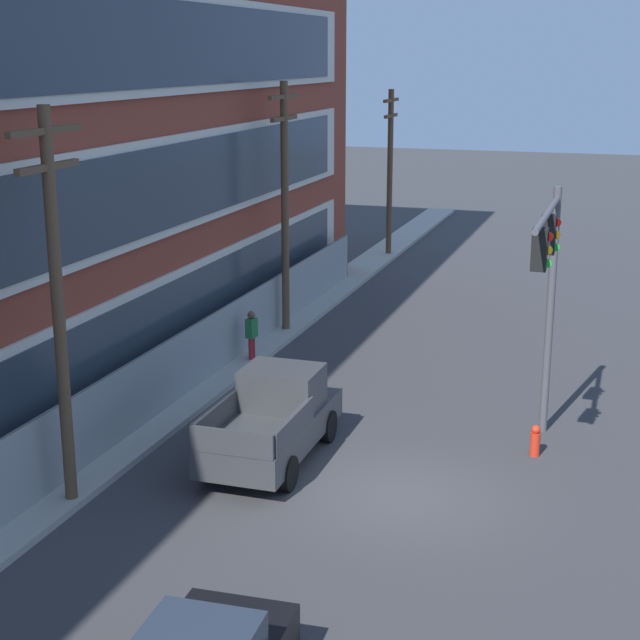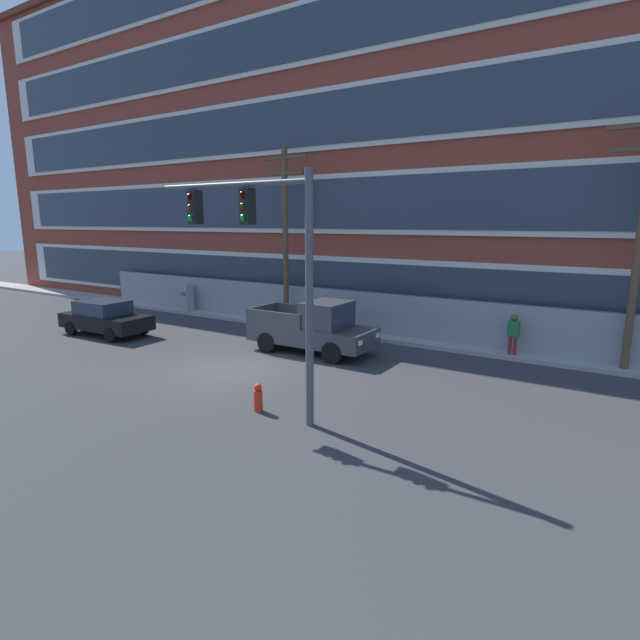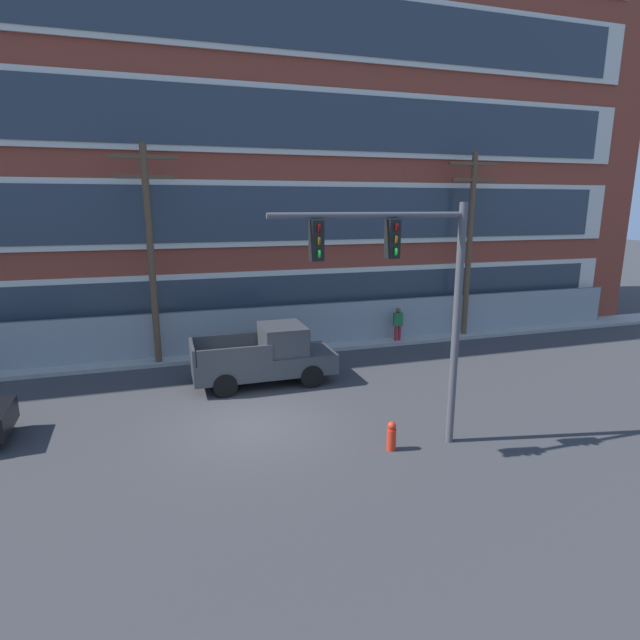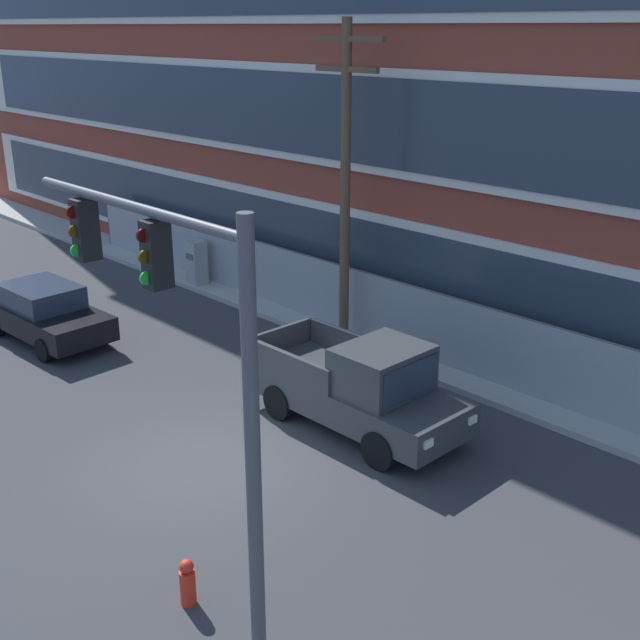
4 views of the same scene
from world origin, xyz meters
The scene contains 9 objects.
ground_plane centered at (0.00, 0.00, 0.00)m, with size 160.00×160.00×0.00m, color #38383A.
sidewalk_building_side centered at (0.00, 7.15, 0.08)m, with size 80.00×1.61×0.16m, color #9E9B93.
chain_link_fence centered at (1.94, 7.22, 1.02)m, with size 36.00×0.06×2.00m.
traffic_signal_mast centered at (3.53, -2.54, 4.41)m, with size 4.94×0.43×6.28m.
pickup_truck_dark_grey centered at (1.13, 3.40, 0.97)m, with size 5.03×2.11×2.08m.
sedan_black centered at (-8.52, 0.94, 0.80)m, with size 4.39×2.07×1.56m.
utility_pole_near_corner centered at (-2.60, 6.63, 4.66)m, with size 2.42×0.26×8.41m.
electrical_cabinet centered at (-9.49, 6.69, 0.80)m, with size 0.56×0.54×1.60m.
fire_hydrant centered at (3.19, -2.52, 0.38)m, with size 0.24×0.24×0.78m.
Camera 4 is at (11.71, -7.90, 8.20)m, focal length 45.00 mm.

